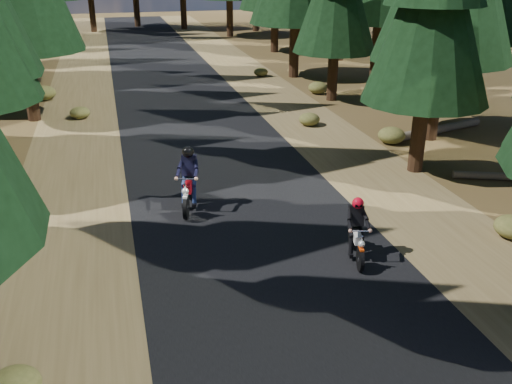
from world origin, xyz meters
TOP-DOWN VIEW (x-y plane):
  - ground at (0.00, 0.00)m, footprint 120.00×120.00m
  - road at (0.00, 5.00)m, footprint 6.00×100.00m
  - shoulder_l at (-4.60, 5.00)m, footprint 3.20×100.00m
  - shoulder_r at (4.60, 5.00)m, footprint 3.20×100.00m
  - log_near at (8.83, 7.89)m, footprint 4.58×1.60m
  - understory_shrubs at (0.18, 8.16)m, footprint 14.98×30.46m
  - rider_lead at (1.86, -0.36)m, footprint 0.85×1.70m
  - rider_follow at (-1.40, 3.33)m, footprint 1.09×2.02m

SIDE VIEW (x-z plane):
  - ground at x=0.00m, z-range 0.00..0.00m
  - shoulder_l at x=-4.60m, z-range 0.00..0.01m
  - shoulder_r at x=4.60m, z-range 0.00..0.01m
  - road at x=0.00m, z-range 0.00..0.01m
  - log_near at x=8.83m, z-range 0.00..0.32m
  - understory_shrubs at x=0.18m, z-range -0.06..0.61m
  - rider_lead at x=1.86m, z-range -0.24..1.22m
  - rider_follow at x=-1.40m, z-range -0.28..1.44m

